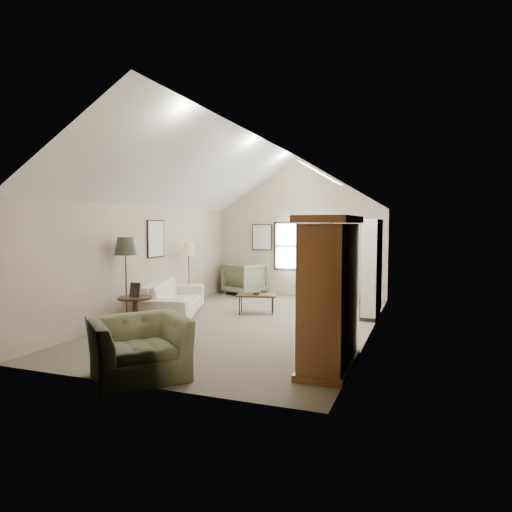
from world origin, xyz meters
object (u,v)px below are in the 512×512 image
(sofa, at_px, (173,298))
(armchair_far, at_px, (245,278))
(armchair_near, at_px, (139,348))
(coffee_table, at_px, (256,304))
(armoire, at_px, (330,293))
(side_chair, at_px, (340,283))
(side_table, at_px, (135,314))

(sofa, relative_size, armchair_far, 2.57)
(armchair_near, relative_size, armchair_far, 1.21)
(coffee_table, bearing_deg, armoire, -54.85)
(armoire, height_order, side_chair, armoire)
(armoire, height_order, coffee_table, armoire)
(side_chair, bearing_deg, sofa, -116.25)
(coffee_table, relative_size, side_table, 1.33)
(armchair_near, relative_size, side_table, 1.88)
(sofa, distance_m, side_chair, 4.76)
(armoire, xyz_separation_m, side_table, (-4.03, 0.98, -0.76))
(coffee_table, height_order, side_chair, side_chair)
(sofa, relative_size, side_chair, 2.84)
(side_table, bearing_deg, armoire, -13.68)
(armchair_near, bearing_deg, armchair_far, 52.86)
(armchair_near, distance_m, side_table, 2.83)
(armoire, distance_m, armchair_near, 2.78)
(sofa, xyz_separation_m, armchair_near, (1.78, -3.88, 0.02))
(side_chair, bearing_deg, side_table, -105.17)
(armoire, distance_m, side_table, 4.22)
(armchair_near, bearing_deg, armoire, -19.10)
(armchair_far, bearing_deg, armoire, 145.13)
(side_chair, bearing_deg, armchair_far, -163.97)
(coffee_table, bearing_deg, sofa, -154.88)
(side_table, bearing_deg, coffee_table, 55.84)
(sofa, bearing_deg, armoire, -141.18)
(armchair_near, bearing_deg, side_chair, 31.10)
(sofa, xyz_separation_m, side_chair, (3.20, 3.52, 0.08))
(armoire, xyz_separation_m, armchair_far, (-3.77, 6.10, -0.63))
(sofa, relative_size, coffee_table, 2.99)
(armoire, relative_size, armchair_far, 2.11)
(side_table, bearing_deg, side_chair, 58.80)
(armoire, distance_m, side_chair, 6.20)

